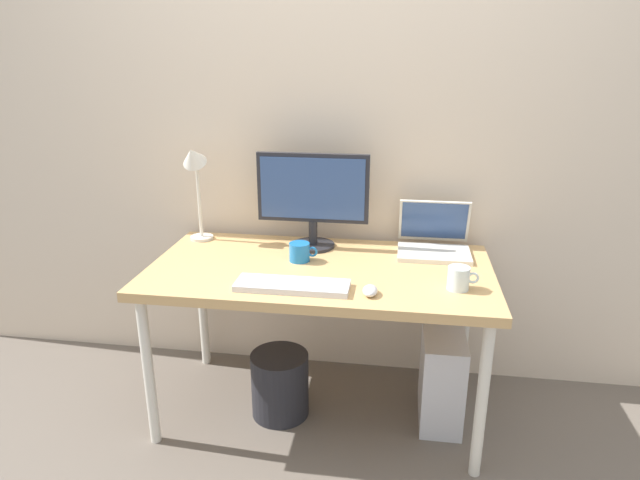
% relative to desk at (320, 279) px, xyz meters
% --- Properties ---
extents(ground_plane, '(6.00, 6.00, 0.00)m').
position_rel_desk_xyz_m(ground_plane, '(0.00, 0.00, -0.66)').
color(ground_plane, '#665B51').
extents(back_wall, '(4.40, 0.04, 2.60)m').
position_rel_desk_xyz_m(back_wall, '(0.00, 0.44, 0.64)').
color(back_wall, beige).
rests_on(back_wall, ground_plane).
extents(desk, '(1.45, 0.76, 0.71)m').
position_rel_desk_xyz_m(desk, '(0.00, 0.00, 0.00)').
color(desk, tan).
rests_on(desk, ground_plane).
extents(monitor, '(0.51, 0.20, 0.44)m').
position_rel_desk_xyz_m(monitor, '(-0.07, 0.25, 0.31)').
color(monitor, '#232328').
rests_on(monitor, desk).
extents(laptop, '(0.32, 0.28, 0.22)m').
position_rel_desk_xyz_m(laptop, '(0.48, 0.27, 0.12)').
color(laptop, silver).
rests_on(laptop, desk).
extents(desk_lamp, '(0.11, 0.16, 0.48)m').
position_rel_desk_xyz_m(desk_lamp, '(-0.62, 0.25, 0.40)').
color(desk_lamp, silver).
rests_on(desk_lamp, desk).
extents(keyboard, '(0.44, 0.14, 0.02)m').
position_rel_desk_xyz_m(keyboard, '(-0.07, -0.24, 0.07)').
color(keyboard, silver).
rests_on(keyboard, desk).
extents(mouse, '(0.06, 0.09, 0.03)m').
position_rel_desk_xyz_m(mouse, '(0.23, -0.25, 0.08)').
color(mouse, silver).
rests_on(mouse, desk).
extents(coffee_mug, '(0.12, 0.09, 0.08)m').
position_rel_desk_xyz_m(coffee_mug, '(-0.10, 0.06, 0.10)').
color(coffee_mug, '#1E72BF').
rests_on(coffee_mug, desk).
extents(glass_cup, '(0.12, 0.08, 0.09)m').
position_rel_desk_xyz_m(glass_cup, '(0.56, -0.15, 0.10)').
color(glass_cup, silver).
rests_on(glass_cup, desk).
extents(computer_tower, '(0.18, 0.36, 0.42)m').
position_rel_desk_xyz_m(computer_tower, '(0.54, 0.03, -0.45)').
color(computer_tower, silver).
rests_on(computer_tower, ground_plane).
extents(wastebasket, '(0.26, 0.26, 0.30)m').
position_rel_desk_xyz_m(wastebasket, '(-0.18, -0.05, -0.51)').
color(wastebasket, '#232328').
rests_on(wastebasket, ground_plane).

